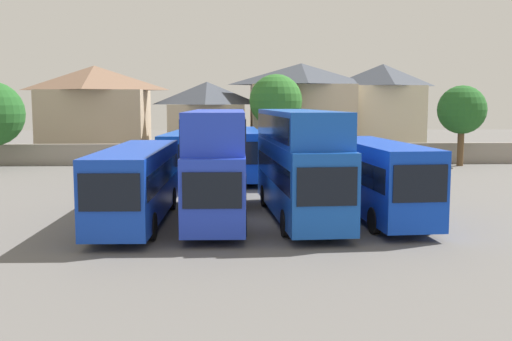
{
  "coord_description": "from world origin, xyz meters",
  "views": [
    {
      "loc": [
        -1.34,
        -26.93,
        5.38
      ],
      "look_at": [
        0.0,
        3.0,
        1.95
      ],
      "focal_mm": 42.26,
      "sensor_mm": 36.0,
      "label": 1
    }
  ],
  "objects_px": {
    "house_terrace_centre": "(207,118)",
    "bus_4": "(377,175)",
    "bus_1": "(137,180)",
    "bus_3": "(299,158)",
    "bus_5": "(190,152)",
    "bus_2": "(217,159)",
    "tree_right_of_lot": "(462,110)",
    "house_terrace_left": "(95,110)",
    "house_terrace_right": "(301,109)",
    "bus_7": "(297,151)",
    "tree_left_of_lot": "(276,101)",
    "house_terrace_far_right": "(382,109)",
    "bus_6": "(240,151)"
  },
  "relations": [
    {
      "from": "house_terrace_centre",
      "to": "bus_4",
      "type": "bearing_deg",
      "value": -74.72
    },
    {
      "from": "house_terrace_centre",
      "to": "bus_1",
      "type": "bearing_deg",
      "value": -93.3
    },
    {
      "from": "bus_3",
      "to": "bus_5",
      "type": "distance_m",
      "value": 15.58
    },
    {
      "from": "bus_2",
      "to": "house_terrace_centre",
      "type": "bearing_deg",
      "value": -176.2
    },
    {
      "from": "bus_2",
      "to": "tree_right_of_lot",
      "type": "bearing_deg",
      "value": 139.23
    },
    {
      "from": "bus_2",
      "to": "house_terrace_left",
      "type": "bearing_deg",
      "value": -158.17
    },
    {
      "from": "bus_2",
      "to": "bus_5",
      "type": "xyz_separation_m",
      "value": [
        -2.17,
        14.5,
        -0.9
      ]
    },
    {
      "from": "house_terrace_left",
      "to": "house_terrace_right",
      "type": "xyz_separation_m",
      "value": [
        20.3,
        -1.27,
        0.09
      ]
    },
    {
      "from": "bus_7",
      "to": "house_terrace_right",
      "type": "height_order",
      "value": "house_terrace_right"
    },
    {
      "from": "house_terrace_right",
      "to": "tree_right_of_lot",
      "type": "relative_size",
      "value": 1.52
    },
    {
      "from": "tree_left_of_lot",
      "to": "house_terrace_left",
      "type": "bearing_deg",
      "value": 159.92
    },
    {
      "from": "bus_5",
      "to": "house_terrace_centre",
      "type": "height_order",
      "value": "house_terrace_centre"
    },
    {
      "from": "bus_5",
      "to": "house_terrace_right",
      "type": "height_order",
      "value": "house_terrace_right"
    },
    {
      "from": "bus_3",
      "to": "house_terrace_centre",
      "type": "xyz_separation_m",
      "value": [
        -5.35,
        32.67,
        0.93
      ]
    },
    {
      "from": "bus_7",
      "to": "house_terrace_far_right",
      "type": "xyz_separation_m",
      "value": [
        10.56,
        17.92,
        2.71
      ]
    },
    {
      "from": "bus_5",
      "to": "tree_left_of_lot",
      "type": "xyz_separation_m",
      "value": [
        6.9,
        12.38,
        3.53
      ]
    },
    {
      "from": "bus_4",
      "to": "house_terrace_centre",
      "type": "height_order",
      "value": "house_terrace_centre"
    },
    {
      "from": "bus_1",
      "to": "house_terrace_left",
      "type": "bearing_deg",
      "value": -163.66
    },
    {
      "from": "bus_4",
      "to": "house_terrace_right",
      "type": "xyz_separation_m",
      "value": [
        0.28,
        32.03,
        2.62
      ]
    },
    {
      "from": "house_terrace_left",
      "to": "bus_3",
      "type": "bearing_deg",
      "value": -63.67
    },
    {
      "from": "house_terrace_left",
      "to": "tree_right_of_lot",
      "type": "bearing_deg",
      "value": -18.41
    },
    {
      "from": "bus_3",
      "to": "bus_5",
      "type": "xyz_separation_m",
      "value": [
        -5.89,
        14.4,
        -0.9
      ]
    },
    {
      "from": "bus_1",
      "to": "house_terrace_centre",
      "type": "distance_m",
      "value": 33.49
    },
    {
      "from": "bus_1",
      "to": "bus_2",
      "type": "xyz_separation_m",
      "value": [
        3.56,
        0.61,
        0.88
      ]
    },
    {
      "from": "tree_right_of_lot",
      "to": "house_terrace_right",
      "type": "bearing_deg",
      "value": 142.12
    },
    {
      "from": "bus_5",
      "to": "tree_right_of_lot",
      "type": "height_order",
      "value": "tree_right_of_lot"
    },
    {
      "from": "house_terrace_centre",
      "to": "house_terrace_right",
      "type": "height_order",
      "value": "house_terrace_right"
    },
    {
      "from": "house_terrace_centre",
      "to": "bus_6",
      "type": "bearing_deg",
      "value": -80.94
    },
    {
      "from": "house_terrace_far_right",
      "to": "house_terrace_centre",
      "type": "bearing_deg",
      "value": 179.05
    },
    {
      "from": "house_terrace_far_right",
      "to": "bus_2",
      "type": "bearing_deg",
      "value": -115.95
    },
    {
      "from": "bus_2",
      "to": "bus_6",
      "type": "relative_size",
      "value": 1.02
    },
    {
      "from": "bus_1",
      "to": "bus_4",
      "type": "relative_size",
      "value": 1.07
    },
    {
      "from": "bus_7",
      "to": "house_terrace_far_right",
      "type": "height_order",
      "value": "house_terrace_far_right"
    },
    {
      "from": "house_terrace_right",
      "to": "bus_2",
      "type": "bearing_deg",
      "value": -103.38
    },
    {
      "from": "house_terrace_centre",
      "to": "tree_left_of_lot",
      "type": "relative_size",
      "value": 0.97
    },
    {
      "from": "house_terrace_far_right",
      "to": "tree_right_of_lot",
      "type": "height_order",
      "value": "house_terrace_far_right"
    },
    {
      "from": "bus_1",
      "to": "bus_3",
      "type": "height_order",
      "value": "bus_3"
    },
    {
      "from": "bus_5",
      "to": "tree_right_of_lot",
      "type": "bearing_deg",
      "value": 113.53
    },
    {
      "from": "bus_2",
      "to": "house_terrace_right",
      "type": "distance_m",
      "value": 32.93
    },
    {
      "from": "tree_right_of_lot",
      "to": "bus_5",
      "type": "bearing_deg",
      "value": -160.39
    },
    {
      "from": "bus_4",
      "to": "bus_7",
      "type": "distance_m",
      "value": 14.76
    },
    {
      "from": "bus_5",
      "to": "tree_right_of_lot",
      "type": "relative_size",
      "value": 1.81
    },
    {
      "from": "bus_4",
      "to": "tree_right_of_lot",
      "type": "bearing_deg",
      "value": 146.64
    },
    {
      "from": "bus_2",
      "to": "house_terrace_far_right",
      "type": "height_order",
      "value": "house_terrace_far_right"
    },
    {
      "from": "bus_6",
      "to": "bus_7",
      "type": "xyz_separation_m",
      "value": [
        4.0,
        -0.11,
        -0.04
      ]
    },
    {
      "from": "bus_4",
      "to": "house_terrace_right",
      "type": "distance_m",
      "value": 32.14
    },
    {
      "from": "bus_7",
      "to": "tree_left_of_lot",
      "type": "bearing_deg",
      "value": -179.23
    },
    {
      "from": "bus_2",
      "to": "tree_left_of_lot",
      "type": "xyz_separation_m",
      "value": [
        4.73,
        26.88,
        2.63
      ]
    },
    {
      "from": "bus_1",
      "to": "bus_3",
      "type": "distance_m",
      "value": 7.36
    },
    {
      "from": "bus_1",
      "to": "bus_3",
      "type": "relative_size",
      "value": 0.95
    }
  ]
}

